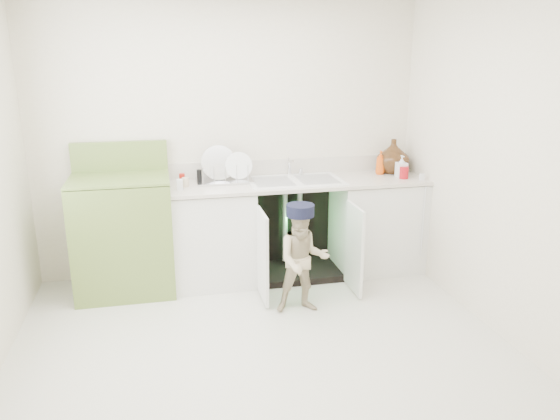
% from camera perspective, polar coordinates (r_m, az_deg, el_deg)
% --- Properties ---
extents(ground, '(3.50, 3.50, 0.00)m').
position_cam_1_polar(ground, '(4.05, -2.01, -13.76)').
color(ground, beige).
rests_on(ground, ground).
extents(room_shell, '(6.00, 5.50, 1.26)m').
position_cam_1_polar(room_shell, '(3.59, -2.20, 3.76)').
color(room_shell, silver).
rests_on(room_shell, ground).
extents(counter_run, '(2.44, 1.02, 1.22)m').
position_cam_1_polar(counter_run, '(5.06, 1.86, -1.61)').
color(counter_run, white).
rests_on(counter_run, ground).
extents(avocado_stove, '(0.82, 0.65, 1.27)m').
position_cam_1_polar(avocado_stove, '(4.88, -16.02, -2.32)').
color(avocado_stove, olive).
rests_on(avocado_stove, ground).
extents(repair_worker, '(0.45, 0.60, 0.89)m').
position_cam_1_polar(repair_worker, '(4.33, 2.40, -5.06)').
color(repair_worker, '#C3AD8C').
rests_on(repair_worker, ground).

